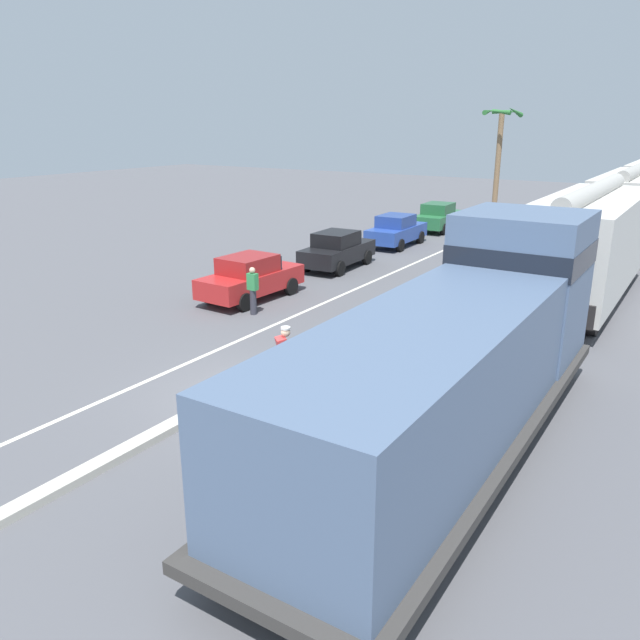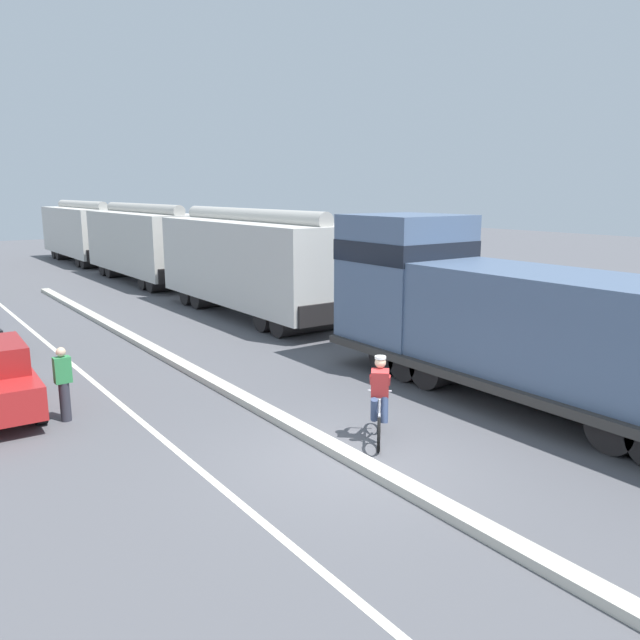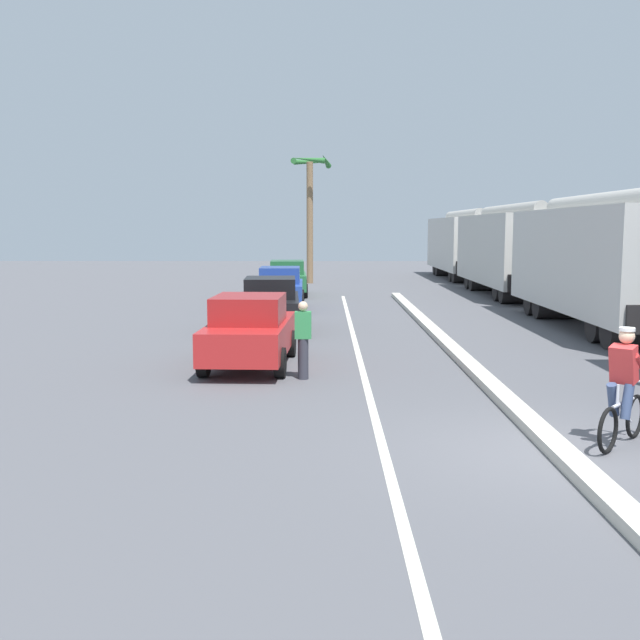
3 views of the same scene
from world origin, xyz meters
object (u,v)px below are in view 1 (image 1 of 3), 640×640
Objects in this scene: parked_car_green at (438,217)px; cyclist at (285,364)px; pedestrian_by_cars at (253,290)px; parked_car_blue at (396,230)px; hopper_car_middle at (632,207)px; palm_tree_near at (499,141)px; parked_car_red at (251,277)px; parked_car_black at (337,250)px; hopper_car_lead at (587,244)px; locomotive at (465,356)px.

parked_car_green is 2.49× the size of cyclist.
pedestrian_by_cars is (-4.71, 4.75, 0.03)m from cyclist.
cyclist reaches higher than parked_car_blue.
palm_tree_near is (-9.32, 7.60, 2.86)m from hopper_car_middle.
hopper_car_middle is 2.49× the size of parked_car_red.
palm_tree_near is at bearing 87.63° from parked_car_black.
hopper_car_lead is at bearing -29.72° from parked_car_blue.
parked_car_black and parked_car_blue have the same top height.
palm_tree_near reaches higher than parked_car_red.
locomotive is at bearing -26.77° from pedestrian_by_cars.
parked_car_black is 13.57m from cyclist.
hopper_car_lead is at bearing -64.10° from palm_tree_near.
hopper_car_middle reaches higher than parked_car_green.
palm_tree_near reaches higher than locomotive.
parked_car_black is at bearing -89.39° from parked_car_blue.
pedestrian_by_cars is (1.29, -19.13, 0.03)m from parked_car_green.
locomotive is 4.32m from cyclist.
hopper_car_lead is (0.00, 12.16, 0.28)m from locomotive.
hopper_car_middle is 2.50× the size of parked_car_blue.
cyclist is at bearing -108.70° from hopper_car_lead.
parked_car_red is at bearing -89.84° from parked_car_blue.
parked_car_blue is at bearing -89.90° from parked_car_green.
palm_tree_near is at bearing 86.30° from parked_car_blue.
locomotive reaches higher than cyclist.
cyclist is (-4.20, -24.01, -1.26)m from hopper_car_middle.
parked_car_blue is at bearing 95.40° from pedestrian_by_cars.
parked_car_blue is at bearing 90.16° from parked_car_red.
hopper_car_lead reaches higher than parked_car_blue.
palm_tree_near reaches higher than parked_car_green.
hopper_car_lead is at bearing 1.16° from parked_car_black.
parked_car_green is at bearing 93.84° from pedestrian_by_cars.
parked_car_blue is at bearing 90.61° from parked_car_black.
hopper_car_middle reaches higher than parked_car_blue.
palm_tree_near reaches higher than hopper_car_lead.
hopper_car_middle is (0.00, 23.76, 0.28)m from locomotive.
hopper_car_middle is 6.54× the size of pedestrian_by_cars.
hopper_car_lead is 1.48× the size of palm_tree_near.
parked_car_black is at bearing -130.61° from hopper_car_middle.
parked_car_red is 6.03m from parked_car_black.
hopper_car_middle reaches higher than pedestrian_by_cars.
palm_tree_near reaches higher than parked_car_blue.
cyclist reaches higher than parked_car_red.
locomotive is 32.86m from palm_tree_near.
cyclist is 6.69m from pedestrian_by_cars.
parked_car_black is 11.68m from parked_car_green.
parked_car_red is 8.58m from cyclist.
cyclist reaches higher than parked_car_black.
parked_car_blue is (-10.19, 17.97, -0.98)m from locomotive.
cyclist is at bearing -46.07° from parked_car_red.
hopper_car_lead is at bearing 90.00° from locomotive.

